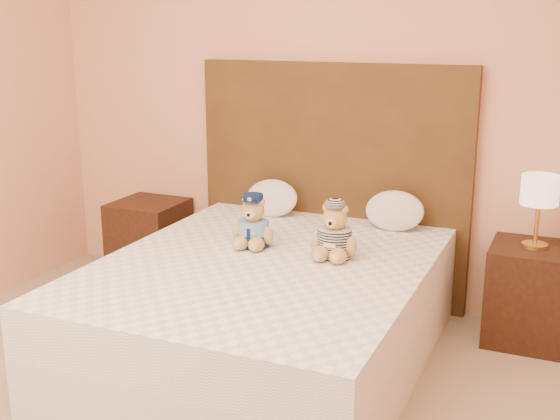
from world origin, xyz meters
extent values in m
cube|color=#E6A07D|center=(0.00, 2.25, 1.35)|extent=(4.00, 0.04, 2.70)
cube|color=white|center=(0.00, 1.20, 0.15)|extent=(1.60, 2.00, 0.30)
cube|color=white|center=(0.00, 1.20, 0.43)|extent=(1.60, 2.00, 0.25)
cube|color=#513518|center=(0.00, 2.21, 0.75)|extent=(1.75, 0.08, 1.50)
cube|color=#361D11|center=(-1.25, 2.00, 0.28)|extent=(0.45, 0.45, 0.55)
cube|color=#361D11|center=(1.25, 2.00, 0.28)|extent=(0.45, 0.45, 0.55)
cylinder|color=gold|center=(1.25, 2.00, 0.56)|extent=(0.14, 0.14, 0.02)
cylinder|color=gold|center=(1.25, 2.00, 0.69)|extent=(0.02, 0.02, 0.26)
cylinder|color=#F6E3C0|center=(1.25, 2.00, 0.87)|extent=(0.20, 0.20, 0.16)
ellipsoid|color=white|center=(-0.33, 2.03, 0.67)|extent=(0.34, 0.22, 0.24)
ellipsoid|color=white|center=(0.46, 2.03, 0.67)|extent=(0.35, 0.23, 0.25)
camera|label=1|loc=(1.43, -1.89, 1.73)|focal=45.00mm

